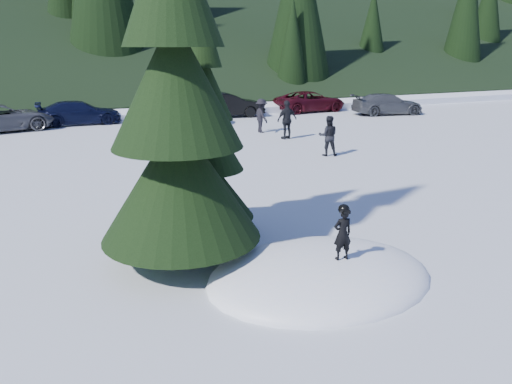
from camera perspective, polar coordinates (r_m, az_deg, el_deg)
name	(u,v)px	position (r m, az deg, el deg)	size (l,w,h in m)	color
ground	(320,278)	(9.83, 7.29, -9.72)	(200.00, 200.00, 0.00)	white
snow_mound	(320,278)	(9.83, 7.29, -9.72)	(4.48, 3.52, 0.96)	white
spruce_tall	(176,100)	(9.68, -9.12, 10.35)	(3.20, 3.20, 8.60)	black
spruce_short	(205,146)	(11.47, -5.82, 5.25)	(2.20, 2.20, 5.37)	black
child_skier	(343,234)	(9.34, 9.86, -4.74)	(0.36, 0.24, 1.00)	black
adult_0	(328,136)	(20.38, 8.25, 6.37)	(0.78, 0.61, 1.61)	black
adult_1	(287,120)	(23.90, 3.56, 8.24)	(1.07, 0.45, 1.83)	black
adult_2	(261,116)	(25.71, 0.63, 8.71)	(1.10, 0.64, 1.71)	black
car_2	(2,118)	(29.14, -27.06, 7.55)	(2.34, 5.07, 1.41)	#4D4E54
car_3	(79,113)	(30.11, -19.53, 8.54)	(1.84, 4.53, 1.31)	black
car_4	(188,111)	(28.81, -7.80, 9.17)	(1.74, 4.33, 1.48)	gray
car_5	(227,105)	(31.44, -3.33, 9.90)	(1.58, 4.52, 1.49)	black
car_6	(310,101)	(34.26, 6.21, 10.26)	(2.24, 4.87, 1.35)	#3D0B14
car_7	(387,104)	(33.66, 14.79, 9.69)	(1.87, 4.59, 1.33)	#474A4F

